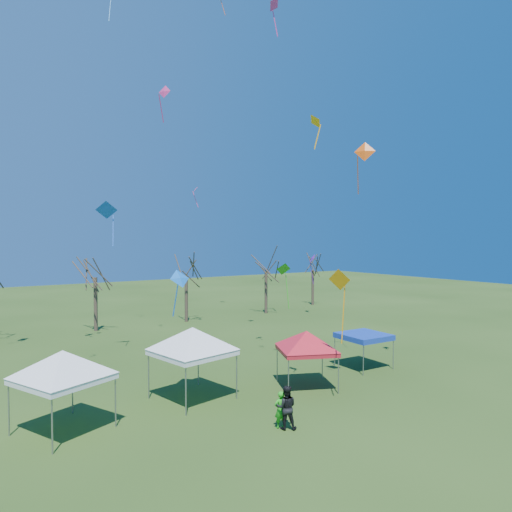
{
  "coord_description": "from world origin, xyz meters",
  "views": [
    {
      "loc": [
        -12.61,
        -15.93,
        7.86
      ],
      "look_at": [
        0.04,
        3.0,
        7.06
      ],
      "focal_mm": 32.0,
      "sensor_mm": 36.0,
      "label": 1
    }
  ],
  "objects_px": {
    "tree_2": "(95,258)",
    "person_green": "(280,410)",
    "tree_5": "(313,258)",
    "tree_4": "(266,257)",
    "tent_white_west": "(63,356)",
    "tent_red": "(307,335)",
    "tent_blue": "(364,336)",
    "tree_3": "(186,259)",
    "tent_white_mid": "(192,332)",
    "person_dark": "(286,407)"
  },
  "relations": [
    {
      "from": "tree_2",
      "to": "tree_3",
      "type": "bearing_deg",
      "value": -2.27
    },
    {
      "from": "tent_white_west",
      "to": "tree_4",
      "type": "bearing_deg",
      "value": 39.75
    },
    {
      "from": "tree_3",
      "to": "person_dark",
      "type": "xyz_separation_m",
      "value": [
        -7.22,
        -25.13,
        -5.17
      ]
    },
    {
      "from": "tree_3",
      "to": "tent_white_west",
      "type": "xyz_separation_m",
      "value": [
        -14.97,
        -20.25,
        -2.95
      ]
    },
    {
      "from": "person_dark",
      "to": "tree_4",
      "type": "bearing_deg",
      "value": -88.43
    },
    {
      "from": "tree_4",
      "to": "tent_white_mid",
      "type": "xyz_separation_m",
      "value": [
        -18.19,
        -19.65,
        -2.74
      ]
    },
    {
      "from": "tree_5",
      "to": "person_green",
      "type": "height_order",
      "value": "tree_5"
    },
    {
      "from": "tree_2",
      "to": "tree_5",
      "type": "relative_size",
      "value": 1.1
    },
    {
      "from": "tree_2",
      "to": "tent_white_mid",
      "type": "bearing_deg",
      "value": -91.33
    },
    {
      "from": "tree_2",
      "to": "tree_5",
      "type": "bearing_deg",
      "value": 3.7
    },
    {
      "from": "person_green",
      "to": "tree_3",
      "type": "bearing_deg",
      "value": -99.68
    },
    {
      "from": "person_green",
      "to": "tent_red",
      "type": "bearing_deg",
      "value": -134.63
    },
    {
      "from": "tree_5",
      "to": "tent_white_west",
      "type": "xyz_separation_m",
      "value": [
        -32.66,
        -22.27,
        -2.6
      ]
    },
    {
      "from": "tree_5",
      "to": "tree_4",
      "type": "bearing_deg",
      "value": -166.15
    },
    {
      "from": "tree_5",
      "to": "tent_blue",
      "type": "height_order",
      "value": "tree_5"
    },
    {
      "from": "tree_4",
      "to": "tent_white_west",
      "type": "height_order",
      "value": "tree_4"
    },
    {
      "from": "tree_4",
      "to": "tent_blue",
      "type": "relative_size",
      "value": 2.84
    },
    {
      "from": "tree_3",
      "to": "tent_white_west",
      "type": "relative_size",
      "value": 1.93
    },
    {
      "from": "tree_2",
      "to": "tent_blue",
      "type": "bearing_deg",
      "value": -62.7
    },
    {
      "from": "tent_white_mid",
      "to": "tree_2",
      "type": "bearing_deg",
      "value": 88.67
    },
    {
      "from": "tent_white_mid",
      "to": "tent_blue",
      "type": "relative_size",
      "value": 1.65
    },
    {
      "from": "tent_white_mid",
      "to": "tent_blue",
      "type": "height_order",
      "value": "tent_white_mid"
    },
    {
      "from": "tree_3",
      "to": "tree_5",
      "type": "distance_m",
      "value": 17.81
    },
    {
      "from": "tree_5",
      "to": "tent_red",
      "type": "xyz_separation_m",
      "value": [
        -20.72,
        -23.47,
        -2.9
      ]
    },
    {
      "from": "tree_4",
      "to": "person_dark",
      "type": "distance_m",
      "value": 30.48
    },
    {
      "from": "tree_5",
      "to": "tree_2",
      "type": "bearing_deg",
      "value": -176.3
    },
    {
      "from": "tree_5",
      "to": "tent_blue",
      "type": "xyz_separation_m",
      "value": [
        -15.34,
        -22.52,
        -3.81
      ]
    },
    {
      "from": "tent_blue",
      "to": "tree_4",
      "type": "bearing_deg",
      "value": 71.18
    },
    {
      "from": "tent_white_west",
      "to": "person_dark",
      "type": "relative_size",
      "value": 2.25
    },
    {
      "from": "person_green",
      "to": "person_dark",
      "type": "height_order",
      "value": "person_dark"
    },
    {
      "from": "tree_3",
      "to": "person_green",
      "type": "xyz_separation_m",
      "value": [
        -7.34,
        -24.9,
        -5.31
      ]
    },
    {
      "from": "tent_blue",
      "to": "person_dark",
      "type": "distance_m",
      "value": 10.68
    },
    {
      "from": "tree_2",
      "to": "tree_4",
      "type": "xyz_separation_m",
      "value": [
        17.72,
        -0.38,
        -0.23
      ]
    },
    {
      "from": "tree_4",
      "to": "tent_red",
      "type": "distance_m",
      "value": 24.93
    },
    {
      "from": "tree_5",
      "to": "tent_blue",
      "type": "relative_size",
      "value": 2.69
    },
    {
      "from": "tree_5",
      "to": "person_green",
      "type": "relative_size",
      "value": 4.84
    },
    {
      "from": "tent_white_west",
      "to": "person_dark",
      "type": "distance_m",
      "value": 9.43
    },
    {
      "from": "tent_red",
      "to": "person_green",
      "type": "bearing_deg",
      "value": -141.37
    },
    {
      "from": "tree_2",
      "to": "person_green",
      "type": "xyz_separation_m",
      "value": [
        1.06,
        -25.23,
        -5.52
      ]
    },
    {
      "from": "tent_white_west",
      "to": "tent_white_mid",
      "type": "height_order",
      "value": "tent_white_mid"
    },
    {
      "from": "tent_white_west",
      "to": "person_dark",
      "type": "height_order",
      "value": "tent_white_west"
    },
    {
      "from": "tree_5",
      "to": "tent_white_mid",
      "type": "xyz_separation_m",
      "value": [
        -26.55,
        -21.72,
        -2.41
      ]
    },
    {
      "from": "tent_white_west",
      "to": "tree_2",
      "type": "bearing_deg",
      "value": 72.3
    },
    {
      "from": "tree_2",
      "to": "tent_white_west",
      "type": "xyz_separation_m",
      "value": [
        -6.57,
        -20.58,
        -3.16
      ]
    },
    {
      "from": "tent_white_west",
      "to": "person_green",
      "type": "xyz_separation_m",
      "value": [
        7.63,
        -4.65,
        -2.36
      ]
    },
    {
      "from": "tree_5",
      "to": "person_green",
      "type": "xyz_separation_m",
      "value": [
        -25.03,
        -26.92,
        -4.96
      ]
    },
    {
      "from": "tree_4",
      "to": "tent_white_west",
      "type": "distance_m",
      "value": 31.73
    },
    {
      "from": "tree_4",
      "to": "tree_5",
      "type": "relative_size",
      "value": 1.06
    },
    {
      "from": "tree_4",
      "to": "tree_2",
      "type": "bearing_deg",
      "value": 178.78
    },
    {
      "from": "tree_2",
      "to": "tent_red",
      "type": "distance_m",
      "value": 22.7
    }
  ]
}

